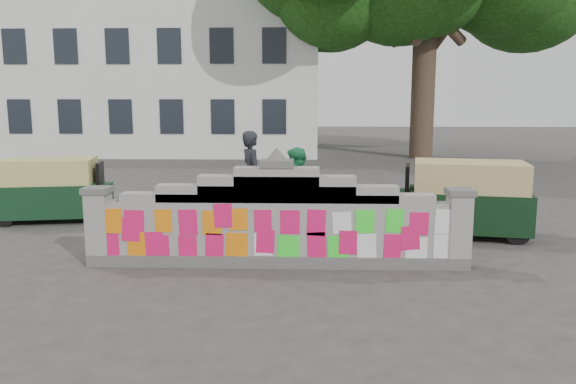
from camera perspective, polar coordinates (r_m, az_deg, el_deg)
name	(u,v)px	position (r m, az deg, el deg)	size (l,w,h in m)	color
ground	(277,265)	(9.60, -1.12, -7.47)	(100.00, 100.00, 0.00)	#383533
parapet_wall	(277,222)	(9.40, -1.13, -3.10)	(6.48, 0.44, 2.01)	#4C4C49
building	(170,77)	(32.07, -11.86, 11.38)	(16.00, 10.00, 8.90)	silver
cyclist_bike	(252,206)	(11.90, -3.67, -1.41)	(0.74, 2.13, 1.12)	black
cyclist_rider	(252,188)	(11.83, -3.69, 0.44)	(0.69, 0.45, 1.89)	black
pedestrian	(297,192)	(11.48, 0.92, 0.00)	(0.89, 0.69, 1.82)	#278F55
rickshaw_left	(52,189)	(14.04, -22.88, 0.31)	(2.68, 1.59, 1.44)	black
rickshaw_right	(465,197)	(12.05, 17.52, -0.53)	(2.86, 1.71, 1.54)	black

